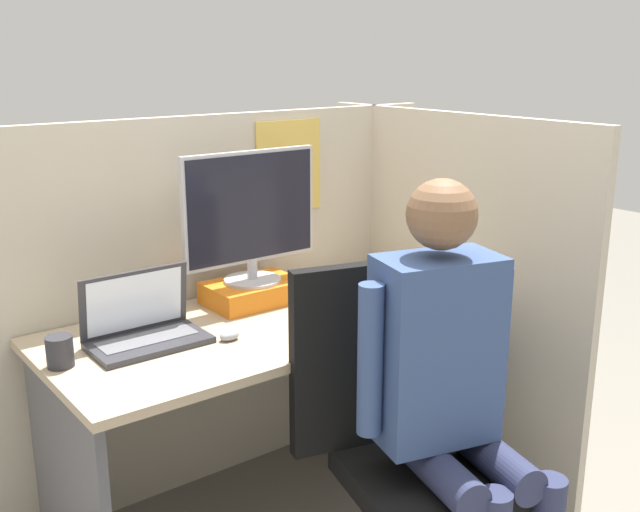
# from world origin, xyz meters

# --- Properties ---
(cubicle_panel_back) EXTENTS (2.03, 0.05, 1.42)m
(cubicle_panel_back) POSITION_xyz_m (0.00, 0.73, 0.72)
(cubicle_panel_back) COLOR #B7AD99
(cubicle_panel_back) RESTS_ON ground
(cubicle_panel_right) EXTENTS (0.04, 1.35, 1.42)m
(cubicle_panel_right) POSITION_xyz_m (0.79, 0.28, 0.71)
(cubicle_panel_right) COLOR #B7AD99
(cubicle_panel_right) RESTS_ON ground
(desk) EXTENTS (1.53, 0.71, 0.76)m
(desk) POSITION_xyz_m (0.00, 0.35, 0.57)
(desk) COLOR tan
(desk) RESTS_ON ground
(paper_box) EXTENTS (0.33, 0.23, 0.08)m
(paper_box) POSITION_xyz_m (0.05, 0.54, 0.79)
(paper_box) COLOR orange
(paper_box) RESTS_ON desk
(monitor) EXTENTS (0.53, 0.21, 0.48)m
(monitor) POSITION_xyz_m (0.05, 0.54, 1.09)
(monitor) COLOR #B2B2B7
(monitor) RESTS_ON paper_box
(laptop) EXTENTS (0.36, 0.21, 0.23)m
(laptop) POSITION_xyz_m (-0.43, 0.41, 0.80)
(laptop) COLOR #2D2D33
(laptop) RESTS_ON desk
(mouse) EXTENTS (0.07, 0.05, 0.03)m
(mouse) POSITION_xyz_m (-0.21, 0.27, 0.77)
(mouse) COLOR gray
(mouse) RESTS_ON desk
(stapler) EXTENTS (0.04, 0.13, 0.04)m
(stapler) POSITION_xyz_m (0.69, 0.28, 0.78)
(stapler) COLOR #2D2D33
(stapler) RESTS_ON desk
(carrot_toy) EXTENTS (0.04, 0.15, 0.04)m
(carrot_toy) POSITION_xyz_m (0.26, 0.19, 0.78)
(carrot_toy) COLOR orange
(carrot_toy) RESTS_ON desk
(office_chair) EXTENTS (0.57, 0.61, 1.04)m
(office_chair) POSITION_xyz_m (0.08, -0.21, 0.52)
(office_chair) COLOR black
(office_chair) RESTS_ON ground
(person) EXTENTS (0.47, 0.48, 1.32)m
(person) POSITION_xyz_m (0.12, -0.37, 0.76)
(person) COLOR #282D4C
(person) RESTS_ON ground
(pen_cup) EXTENTS (0.08, 0.08, 0.09)m
(pen_cup) POSITION_xyz_m (-0.71, 0.39, 0.80)
(pen_cup) COLOR #28282D
(pen_cup) RESTS_ON desk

